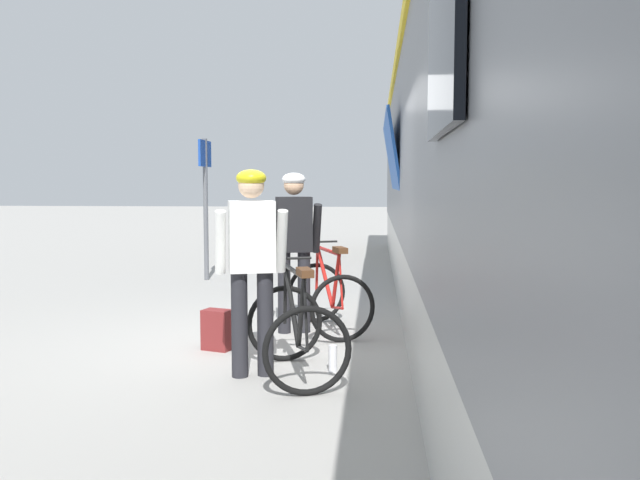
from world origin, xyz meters
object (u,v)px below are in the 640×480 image
Objects in this scene: train_car at (542,154)px; cyclist_far_in_dark at (294,238)px; bicycle_far_red at (329,296)px; platform_sign_post at (205,185)px; water_bottle_near_the_bikes at (333,359)px; backpack_on_platform at (217,330)px; bicycle_near_black at (295,331)px; cyclist_near_in_white at (252,254)px.

train_car is 11.75× the size of cyclist_far_in_dark.
platform_sign_post is (-2.37, 3.75, 1.22)m from bicycle_far_red.
platform_sign_post is at bearing 117.56° from cyclist_far_in_dark.
water_bottle_near_the_bikes is 6.07m from platform_sign_post.
backpack_on_platform is 1.37m from water_bottle_near_the_bikes.
platform_sign_post reaches higher than bicycle_near_black.
train_car is 11.75× the size of cyclist_near_in_white.
water_bottle_near_the_bikes is at bearing -11.51° from backpack_on_platform.
bicycle_near_black is at bearing -1.82° from cyclist_near_in_white.
cyclist_near_in_white is 4.40× the size of backpack_on_platform.
water_bottle_near_the_bikes is 0.10× the size of platform_sign_post.
backpack_on_platform is (-0.51, 0.84, -0.85)m from cyclist_near_in_white.
cyclist_far_in_dark is 4.34m from platform_sign_post.
cyclist_near_in_white is 7.37× the size of water_bottle_near_the_bikes.
train_car reaches higher than water_bottle_near_the_bikes.
bicycle_far_red is 0.52× the size of platform_sign_post.
backpack_on_platform is at bearing -161.95° from train_car.
cyclist_near_in_white is 1.91m from bicycle_far_red.
platform_sign_post is at bearing 122.25° from bicycle_far_red.
cyclist_far_in_dark is 1.41× the size of bicycle_far_red.
train_car is 3.35m from water_bottle_near_the_bikes.
cyclist_near_in_white is 1.00× the size of cyclist_far_in_dark.
train_car reaches higher than cyclist_near_in_white.
water_bottle_near_the_bikes is (0.31, 0.17, -0.28)m from bicycle_near_black.
cyclist_far_in_dark reaches higher than bicycle_near_black.
bicycle_near_black reaches higher than backpack_on_platform.
bicycle_near_black is at bearing -141.76° from train_car.
platform_sign_post is at bearing 115.35° from water_bottle_near_the_bikes.
platform_sign_post reaches higher than cyclist_near_in_white.
cyclist_far_in_dark is 1.36m from backpack_on_platform.
cyclist_far_in_dark reaches higher than bicycle_far_red.
bicycle_near_black is 5.17× the size of water_bottle_near_the_bikes.
train_car is at bearing 39.34° from water_bottle_near_the_bikes.
bicycle_far_red is at bearing -57.75° from platform_sign_post.
bicycle_far_red is (0.53, 1.72, -0.65)m from cyclist_near_in_white.
cyclist_far_in_dark reaches higher than water_bottle_near_the_bikes.
cyclist_near_in_white is 1.67m from cyclist_far_in_dark.
bicycle_near_black and bicycle_far_red have the same top height.
bicycle_near_black is at bearing -95.28° from bicycle_far_red.
cyclist_near_in_white is at bearing -95.12° from cyclist_far_in_dark.
bicycle_far_red is 4.60m from platform_sign_post.
cyclist_near_in_white is at bearing -166.48° from water_bottle_near_the_bikes.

